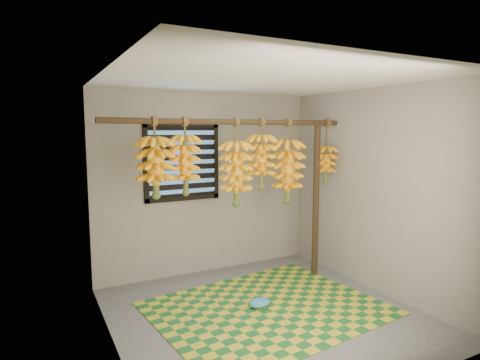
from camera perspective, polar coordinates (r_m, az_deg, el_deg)
floor at (r=4.42m, az=3.50°, el=-18.53°), size 3.00×3.00×0.01m
ceiling at (r=4.02m, az=3.77°, el=14.22°), size 3.00×3.00×0.01m
wall_back at (r=5.38m, az=-4.75°, el=-0.49°), size 3.00×0.01×2.40m
wall_left at (r=3.52m, az=-17.85°, el=-4.78°), size 0.01×3.00×2.40m
wall_right at (r=4.99m, az=18.55°, el=-1.41°), size 0.01×3.00×2.40m
window at (r=5.19m, az=-8.21°, el=2.53°), size 1.00×0.04×1.00m
hanging_pole at (r=4.60m, az=-0.88°, el=8.26°), size 3.00×0.06×0.06m
support_post at (r=5.33m, az=10.74°, el=-2.83°), size 0.08×0.08×2.00m
woven_mat at (r=4.53m, az=3.92°, el=-17.73°), size 2.52×2.11×0.01m
plastic_bag at (r=4.51m, az=2.76°, el=-17.05°), size 0.25×0.19×0.10m
banana_bunch_a at (r=4.28m, az=-11.93°, el=1.80°), size 0.37×0.37×0.85m
banana_bunch_b at (r=4.38m, az=-7.76°, el=2.16°), size 0.33×0.33×0.84m
banana_bunch_c at (r=4.64m, az=-0.55°, el=0.93°), size 0.36×0.36×1.02m
banana_bunch_d at (r=4.79m, az=3.05°, el=2.66°), size 0.34×0.34×0.84m
banana_bunch_e at (r=5.01m, az=6.79°, el=1.23°), size 0.38×0.38×1.04m
banana_bunch_f at (r=5.37m, az=12.11°, el=2.21°), size 0.28×0.28×0.84m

